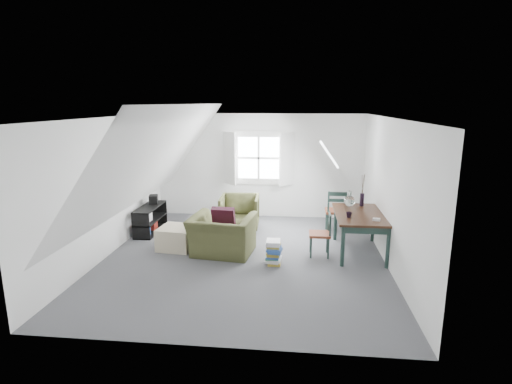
# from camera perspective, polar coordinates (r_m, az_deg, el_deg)

# --- Properties ---
(floor) EXTENTS (5.50, 5.50, 0.00)m
(floor) POSITION_cam_1_polar(r_m,az_deg,el_deg) (7.36, -1.70, -9.28)
(floor) COLOR #4E4F53
(floor) RESTS_ON ground
(ceiling) EXTENTS (5.50, 5.50, 0.00)m
(ceiling) POSITION_cam_1_polar(r_m,az_deg,el_deg) (6.83, -1.84, 10.56)
(ceiling) COLOR white
(ceiling) RESTS_ON wall_back
(wall_back) EXTENTS (5.00, 0.00, 5.00)m
(wall_back) POSITION_cam_1_polar(r_m,az_deg,el_deg) (9.68, 0.41, 3.74)
(wall_back) COLOR white
(wall_back) RESTS_ON ground
(wall_front) EXTENTS (5.00, 0.00, 5.00)m
(wall_front) POSITION_cam_1_polar(r_m,az_deg,el_deg) (4.38, -6.59, -7.42)
(wall_front) COLOR white
(wall_front) RESTS_ON ground
(wall_left) EXTENTS (0.00, 5.50, 5.50)m
(wall_left) POSITION_cam_1_polar(r_m,az_deg,el_deg) (7.73, -20.47, 0.66)
(wall_left) COLOR white
(wall_left) RESTS_ON ground
(wall_right) EXTENTS (0.00, 5.50, 5.50)m
(wall_right) POSITION_cam_1_polar(r_m,az_deg,el_deg) (7.11, 18.64, -0.19)
(wall_right) COLOR white
(wall_right) RESTS_ON ground
(slope_left) EXTENTS (3.19, 5.50, 4.48)m
(slope_left) POSITION_cam_1_polar(r_m,az_deg,el_deg) (7.27, -14.04, 4.58)
(slope_left) COLOR white
(slope_left) RESTS_ON wall_left
(slope_right) EXTENTS (3.19, 5.50, 4.48)m
(slope_right) POSITION_cam_1_polar(r_m,az_deg,el_deg) (6.86, 11.17, 4.26)
(slope_right) COLOR white
(slope_right) RESTS_ON wall_right
(dormer_window) EXTENTS (1.71, 0.35, 1.30)m
(dormer_window) POSITION_cam_1_polar(r_m,az_deg,el_deg) (9.57, 0.36, 4.85)
(dormer_window) COLOR white
(dormer_window) RESTS_ON wall_back
(skylight) EXTENTS (0.35, 0.75, 0.47)m
(skylight) POSITION_cam_1_polar(r_m,az_deg,el_deg) (8.15, 10.37, 5.37)
(skylight) COLOR white
(skylight) RESTS_ON slope_right
(armchair_near) EXTENTS (1.24, 1.11, 0.73)m
(armchair_near) POSITION_cam_1_polar(r_m,az_deg,el_deg) (7.54, -4.77, -8.78)
(armchair_near) COLOR #404323
(armchair_near) RESTS_ON floor
(armchair_far) EXTENTS (0.86, 0.89, 0.78)m
(armchair_far) POSITION_cam_1_polar(r_m,az_deg,el_deg) (8.90, -2.35, -5.36)
(armchair_far) COLOR #404323
(armchair_far) RESTS_ON floor
(throw_pillow) EXTENTS (0.44, 0.27, 0.44)m
(throw_pillow) POSITION_cam_1_polar(r_m,az_deg,el_deg) (7.47, -4.65, -3.72)
(throw_pillow) COLOR #380F1F
(throw_pillow) RESTS_ON armchair_near
(ottoman) EXTENTS (0.70, 0.70, 0.42)m
(ottoman) POSITION_cam_1_polar(r_m,az_deg,el_deg) (7.87, -11.23, -6.41)
(ottoman) COLOR #C0B18F
(ottoman) RESTS_ON floor
(dining_table) EXTENTS (0.92, 1.53, 0.76)m
(dining_table) POSITION_cam_1_polar(r_m,az_deg,el_deg) (7.61, 14.67, -3.69)
(dining_table) COLOR black
(dining_table) RESTS_ON floor
(demijohn) EXTENTS (0.22, 0.22, 0.30)m
(demijohn) POSITION_cam_1_polar(r_m,az_deg,el_deg) (7.96, 13.22, -1.21)
(demijohn) COLOR silver
(demijohn) RESTS_ON dining_table
(vase_twigs) EXTENTS (0.08, 0.09, 0.63)m
(vase_twigs) POSITION_cam_1_polar(r_m,az_deg,el_deg) (8.09, 14.90, -0.97)
(vase_twigs) COLOR black
(vase_twigs) RESTS_ON dining_table
(cup) EXTENTS (0.11, 0.11, 0.10)m
(cup) POSITION_cam_1_polar(r_m,az_deg,el_deg) (7.26, 13.11, -3.56)
(cup) COLOR black
(cup) RESTS_ON dining_table
(paper_box) EXTENTS (0.14, 0.11, 0.04)m
(paper_box) POSITION_cam_1_polar(r_m,az_deg,el_deg) (7.18, 16.83, -3.78)
(paper_box) COLOR white
(paper_box) RESTS_ON dining_table
(dining_chair_far) EXTENTS (0.44, 0.44, 0.94)m
(dining_chair_far) POSITION_cam_1_polar(r_m,az_deg,el_deg) (8.71, 11.36, -2.63)
(dining_chair_far) COLOR maroon
(dining_chair_far) RESTS_ON floor
(dining_chair_near) EXTENTS (0.38, 0.38, 0.81)m
(dining_chair_near) POSITION_cam_1_polar(r_m,az_deg,el_deg) (7.39, 9.33, -5.86)
(dining_chair_near) COLOR maroon
(dining_chair_near) RESTS_ON floor
(media_shelf) EXTENTS (0.37, 1.12, 0.57)m
(media_shelf) POSITION_cam_1_polar(r_m,az_deg,el_deg) (8.93, -14.93, -3.99)
(media_shelf) COLOR black
(media_shelf) RESTS_ON floor
(electronics_box) EXTENTS (0.24, 0.29, 0.20)m
(electronics_box) POSITION_cam_1_polar(r_m,az_deg,el_deg) (9.09, -14.44, -1.06)
(electronics_box) COLOR black
(electronics_box) RESTS_ON media_shelf
(magazine_stack) EXTENTS (0.31, 0.37, 0.42)m
(magazine_stack) POSITION_cam_1_polar(r_m,az_deg,el_deg) (7.02, 2.54, -8.58)
(magazine_stack) COLOR #B29933
(magazine_stack) RESTS_ON floor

